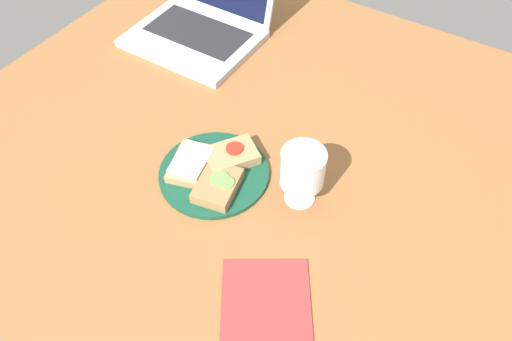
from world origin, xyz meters
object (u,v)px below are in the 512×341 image
(plate, at_px, (214,173))
(sandwich_with_cheese, at_px, (192,163))
(napkin, at_px, (266,299))
(wine_glass, at_px, (303,169))
(laptop, at_px, (201,23))
(sandwich_with_cucumber, at_px, (218,185))
(sandwich_with_tomato, at_px, (231,156))

(plate, height_order, sandwich_with_cheese, sandwich_with_cheese)
(sandwich_with_cheese, xyz_separation_m, napkin, (0.29, -0.17, -0.02))
(wine_glass, bearing_deg, laptop, 145.07)
(sandwich_with_cheese, distance_m, napkin, 0.34)
(sandwich_with_cucumber, xyz_separation_m, laptop, (-0.35, 0.43, 0.01))
(plate, height_order, sandwich_with_tomato, sandwich_with_tomato)
(plate, relative_size, sandwich_with_cucumber, 1.99)
(napkin, bearing_deg, sandwich_with_cheese, 149.24)
(wine_glass, bearing_deg, sandwich_with_tomato, 178.61)
(sandwich_with_cheese, bearing_deg, sandwich_with_tomato, 45.94)
(sandwich_with_tomato, relative_size, wine_glass, 1.00)
(plate, height_order, laptop, laptop)
(napkin, bearing_deg, sandwich_with_tomato, 134.56)
(sandwich_with_tomato, height_order, napkin, sandwich_with_tomato)
(wine_glass, relative_size, napkin, 0.84)
(laptop, height_order, napkin, laptop)
(plate, xyz_separation_m, wine_glass, (0.18, 0.04, 0.08))
(plate, relative_size, napkin, 1.48)
(plate, xyz_separation_m, sandwich_with_tomato, (0.01, 0.05, 0.02))
(sandwich_with_cucumber, bearing_deg, sandwich_with_tomato, 105.93)
(sandwich_with_cucumber, distance_m, wine_glass, 0.18)
(laptop, xyz_separation_m, napkin, (0.56, -0.58, -0.04))
(plate, height_order, napkin, plate)
(sandwich_with_tomato, bearing_deg, napkin, -45.44)
(sandwich_with_tomato, relative_size, sandwich_with_cheese, 1.02)
(sandwich_with_cheese, bearing_deg, plate, 15.80)
(sandwich_with_cheese, xyz_separation_m, laptop, (-0.27, 0.41, 0.01))
(plate, distance_m, laptop, 0.51)
(sandwich_with_cucumber, relative_size, napkin, 0.74)
(laptop, bearing_deg, sandwich_with_cheese, -56.24)
(sandwich_with_cucumber, bearing_deg, plate, 136.46)
(sandwich_with_cucumber, xyz_separation_m, napkin, (0.21, -0.15, -0.02))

